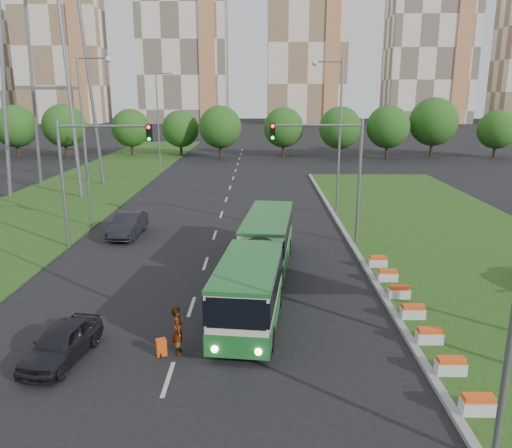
{
  "coord_description": "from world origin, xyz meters",
  "views": [
    {
      "loc": [
        0.15,
        -21.15,
        9.48
      ],
      "look_at": [
        -0.08,
        5.1,
        2.6
      ],
      "focal_mm": 35.0,
      "sensor_mm": 36.0,
      "label": 1
    }
  ],
  "objects_px": {
    "car_left_near": "(62,343)",
    "pedestrian": "(178,330)",
    "articulated_bus": "(259,259)",
    "car_left_far": "(128,225)",
    "traffic_mast_left": "(87,164)",
    "shopping_trolley": "(161,347)",
    "traffic_mast_median": "(334,162)"
  },
  "relations": [
    {
      "from": "car_left_near",
      "to": "pedestrian",
      "type": "distance_m",
      "value": 4.22
    },
    {
      "from": "articulated_bus",
      "to": "car_left_far",
      "type": "distance_m",
      "value": 13.08
    },
    {
      "from": "traffic_mast_left",
      "to": "articulated_bus",
      "type": "relative_size",
      "value": 0.53
    },
    {
      "from": "car_left_far",
      "to": "traffic_mast_left",
      "type": "bearing_deg",
      "value": -115.71
    },
    {
      "from": "articulated_bus",
      "to": "pedestrian",
      "type": "xyz_separation_m",
      "value": [
        -3.0,
        -6.52,
        -0.61
      ]
    },
    {
      "from": "shopping_trolley",
      "to": "articulated_bus",
      "type": "bearing_deg",
      "value": 39.71
    },
    {
      "from": "shopping_trolley",
      "to": "traffic_mast_left",
      "type": "bearing_deg",
      "value": 95.27
    },
    {
      "from": "car_left_near",
      "to": "shopping_trolley",
      "type": "xyz_separation_m",
      "value": [
        3.56,
        0.35,
        -0.36
      ]
    },
    {
      "from": "car_left_near",
      "to": "car_left_far",
      "type": "xyz_separation_m",
      "value": [
        -1.83,
        16.48,
        0.11
      ]
    },
    {
      "from": "articulated_bus",
      "to": "shopping_trolley",
      "type": "distance_m",
      "value": 7.7
    },
    {
      "from": "car_left_near",
      "to": "shopping_trolley",
      "type": "relative_size",
      "value": 6.28
    },
    {
      "from": "pedestrian",
      "to": "shopping_trolley",
      "type": "distance_m",
      "value": 0.89
    },
    {
      "from": "traffic_mast_left",
      "to": "car_left_far",
      "type": "height_order",
      "value": "traffic_mast_left"
    },
    {
      "from": "traffic_mast_median",
      "to": "traffic_mast_left",
      "type": "bearing_deg",
      "value": -176.23
    },
    {
      "from": "traffic_mast_left",
      "to": "car_left_near",
      "type": "distance_m",
      "value": 14.86
    },
    {
      "from": "traffic_mast_median",
      "to": "car_left_near",
      "type": "xyz_separation_m",
      "value": [
        -11.87,
        -14.72,
        -4.67
      ]
    },
    {
      "from": "car_left_far",
      "to": "pedestrian",
      "type": "xyz_separation_m",
      "value": [
        6.01,
        -15.96,
        0.14
      ]
    },
    {
      "from": "pedestrian",
      "to": "shopping_trolley",
      "type": "xyz_separation_m",
      "value": [
        -0.62,
        -0.17,
        -0.61
      ]
    },
    {
      "from": "traffic_mast_median",
      "to": "car_left_near",
      "type": "relative_size",
      "value": 2.02
    },
    {
      "from": "traffic_mast_left",
      "to": "shopping_trolley",
      "type": "xyz_separation_m",
      "value": [
        6.84,
        -13.37,
        -5.04
      ]
    },
    {
      "from": "traffic_mast_left",
      "to": "articulated_bus",
      "type": "distance_m",
      "value": 12.99
    },
    {
      "from": "traffic_mast_median",
      "to": "car_left_far",
      "type": "height_order",
      "value": "traffic_mast_median"
    },
    {
      "from": "pedestrian",
      "to": "articulated_bus",
      "type": "bearing_deg",
      "value": -32.63
    },
    {
      "from": "traffic_mast_median",
      "to": "traffic_mast_left",
      "type": "xyz_separation_m",
      "value": [
        -15.16,
        -1.0,
        0.0
      ]
    },
    {
      "from": "car_left_far",
      "to": "shopping_trolley",
      "type": "relative_size",
      "value": 7.52
    },
    {
      "from": "traffic_mast_left",
      "to": "car_left_near",
      "type": "xyz_separation_m",
      "value": [
        3.28,
        -13.72,
        -4.67
      ]
    },
    {
      "from": "articulated_bus",
      "to": "car_left_near",
      "type": "xyz_separation_m",
      "value": [
        -7.18,
        -7.04,
        -0.86
      ]
    },
    {
      "from": "traffic_mast_median",
      "to": "car_left_far",
      "type": "xyz_separation_m",
      "value": [
        -13.7,
        1.77,
        -4.57
      ]
    },
    {
      "from": "traffic_mast_left",
      "to": "car_left_near",
      "type": "height_order",
      "value": "traffic_mast_left"
    },
    {
      "from": "traffic_mast_left",
      "to": "pedestrian",
      "type": "bearing_deg",
      "value": -60.51
    },
    {
      "from": "traffic_mast_left",
      "to": "car_left_far",
      "type": "relative_size",
      "value": 1.68
    },
    {
      "from": "traffic_mast_left",
      "to": "pedestrian",
      "type": "relative_size",
      "value": 4.32
    }
  ]
}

